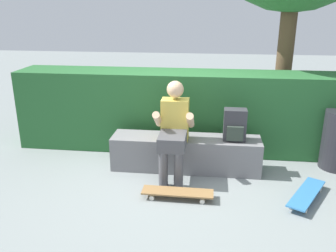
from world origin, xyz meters
TOP-DOWN VIEW (x-y plane):
  - ground_plane at (0.00, 0.00)m, footprint 24.00×24.00m
  - bench_main at (0.00, 0.35)m, footprint 1.92×0.43m
  - person_skater at (-0.14, 0.15)m, footprint 0.49×0.62m
  - skateboard_near_person at (-0.03, -0.43)m, footprint 0.80×0.21m
  - skateboard_beside_bench at (1.40, -0.29)m, footprint 0.57×0.79m
  - backpack_on_bench at (0.61, 0.34)m, footprint 0.28×0.23m
  - hedge_row at (-0.14, 1.10)m, footprint 4.77×0.68m

SIDE VIEW (x-z plane):
  - ground_plane at x=0.00m, z-range 0.00..0.00m
  - skateboard_near_person at x=-0.03m, z-range 0.03..0.12m
  - skateboard_beside_bench at x=1.40m, z-range 0.03..0.12m
  - bench_main at x=0.00m, z-range 0.00..0.44m
  - hedge_row at x=-0.14m, z-range 0.00..1.15m
  - backpack_on_bench at x=0.61m, z-range 0.43..0.83m
  - person_skater at x=-0.14m, z-range 0.05..1.24m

